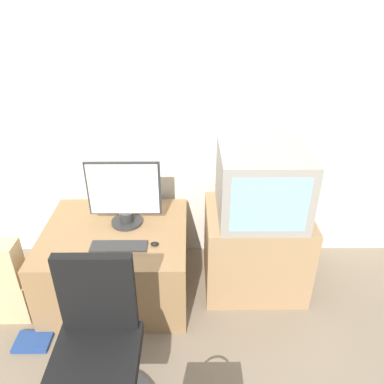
% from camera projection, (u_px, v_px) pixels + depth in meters
% --- Properties ---
extents(wall_back, '(4.40, 0.05, 2.60)m').
position_uv_depth(wall_back, '(165.00, 96.00, 2.57)').
color(wall_back, silver).
rests_on(wall_back, ground_plane).
extents(desk, '(0.97, 0.83, 0.52)m').
position_uv_depth(desk, '(118.00, 261.00, 2.64)').
color(desk, '#937047').
rests_on(desk, ground_plane).
extents(side_stand, '(0.71, 0.58, 0.62)m').
position_uv_depth(side_stand, '(255.00, 249.00, 2.69)').
color(side_stand, '#A37F56').
rests_on(side_stand, ground_plane).
extents(main_monitor, '(0.49, 0.21, 0.46)m').
position_uv_depth(main_monitor, '(124.00, 195.00, 2.49)').
color(main_monitor, '#2D2D2D').
rests_on(main_monitor, desk).
extents(keyboard, '(0.36, 0.11, 0.01)m').
position_uv_depth(keyboard, '(119.00, 246.00, 2.36)').
color(keyboard, '#2D2D2D').
rests_on(keyboard, desk).
extents(mouse, '(0.05, 0.03, 0.03)m').
position_uv_depth(mouse, '(155.00, 244.00, 2.36)').
color(mouse, black).
rests_on(mouse, desk).
extents(crt_tv, '(0.56, 0.55, 0.46)m').
position_uv_depth(crt_tv, '(262.00, 184.00, 2.41)').
color(crt_tv, gray).
rests_on(crt_tv, side_stand).
extents(office_chair, '(0.55, 0.55, 0.93)m').
position_uv_depth(office_chair, '(100.00, 362.00, 1.81)').
color(office_chair, '#333333').
rests_on(office_chair, ground_plane).
extents(cardboard_box_lower, '(0.23, 0.16, 0.29)m').
position_uv_depth(cardboard_box_lower, '(14.00, 299.00, 2.48)').
color(cardboard_box_lower, '#D1B27F').
rests_on(cardboard_box_lower, ground_plane).
extents(cardboard_box_upper, '(0.21, 0.15, 0.31)m').
position_uv_depth(cardboard_box_upper, '(3.00, 264.00, 2.33)').
color(cardboard_box_upper, '#D1B27F').
rests_on(cardboard_box_upper, cardboard_box_lower).
extents(book, '(0.22, 0.16, 0.02)m').
position_uv_depth(book, '(33.00, 342.00, 2.35)').
color(book, navy).
rests_on(book, ground_plane).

